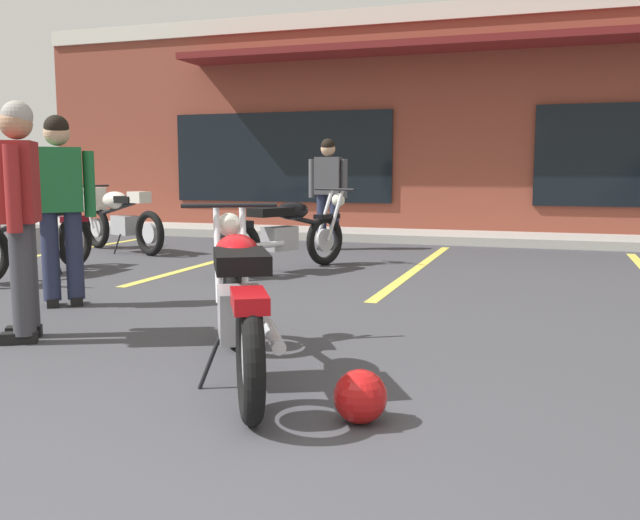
# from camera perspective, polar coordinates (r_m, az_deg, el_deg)

# --- Properties ---
(ground_plane) EXTENTS (80.00, 80.00, 0.00)m
(ground_plane) POSITION_cam_1_polar(r_m,az_deg,el_deg) (5.32, 1.36, -5.62)
(ground_plane) COLOR #3D3D42
(sidewalk_kerb) EXTENTS (22.00, 1.80, 0.14)m
(sidewalk_kerb) POSITION_cam_1_polar(r_m,az_deg,el_deg) (12.14, 11.19, 1.95)
(sidewalk_kerb) COLOR #A8A59E
(sidewalk_kerb) RESTS_ON ground_plane
(brick_storefront_building) EXTENTS (17.15, 7.05, 4.10)m
(brick_storefront_building) POSITION_cam_1_polar(r_m,az_deg,el_deg) (15.61, 13.06, 10.37)
(brick_storefront_building) COLOR brown
(brick_storefront_building) RESTS_ON ground_plane
(painted_stall_lines) EXTENTS (10.76, 4.80, 0.01)m
(painted_stall_lines) POSITION_cam_1_polar(r_m,az_deg,el_deg) (8.62, 8.12, -0.63)
(painted_stall_lines) COLOR #DBCC4C
(painted_stall_lines) RESTS_ON ground_plane
(motorcycle_foreground_classic) EXTENTS (1.28, 1.91, 0.98)m
(motorcycle_foreground_classic) POSITION_cam_1_polar(r_m,az_deg,el_deg) (3.99, -6.70, -3.26)
(motorcycle_foreground_classic) COLOR black
(motorcycle_foreground_classic) RESTS_ON ground_plane
(motorcycle_silver_naked) EXTENTS (1.14, 1.98, 0.98)m
(motorcycle_silver_naked) POSITION_cam_1_polar(r_m,az_deg,el_deg) (8.23, -2.83, 2.28)
(motorcycle_silver_naked) COLOR black
(motorcycle_silver_naked) RESTS_ON ground_plane
(motorcycle_blue_standard) EXTENTS (1.98, 1.15, 0.98)m
(motorcycle_blue_standard) POSITION_cam_1_polar(r_m,az_deg,el_deg) (10.69, -16.42, 3.53)
(motorcycle_blue_standard) COLOR black
(motorcycle_blue_standard) RESTS_ON ground_plane
(motorcycle_green_cafe_racer) EXTENTS (0.66, 2.11, 0.98)m
(motorcycle_green_cafe_racer) POSITION_cam_1_polar(r_m,az_deg,el_deg) (8.52, -22.72, 1.89)
(motorcycle_green_cafe_racer) COLOR black
(motorcycle_green_cafe_racer) RESTS_ON ground_plane
(person_in_black_shirt) EXTENTS (0.42, 0.56, 1.68)m
(person_in_black_shirt) POSITION_cam_1_polar(r_m,az_deg,el_deg) (5.23, -23.56, 4.09)
(person_in_black_shirt) COLOR black
(person_in_black_shirt) RESTS_ON ground_plane
(person_by_back_row) EXTENTS (0.52, 0.47, 1.68)m
(person_by_back_row) POSITION_cam_1_polar(r_m,az_deg,el_deg) (6.45, -20.74, 4.74)
(person_by_back_row) COLOR black
(person_by_back_row) RESTS_ON ground_plane
(person_near_building) EXTENTS (0.61, 0.29, 1.68)m
(person_near_building) POSITION_cam_1_polar(r_m,az_deg,el_deg) (10.46, 0.67, 6.06)
(person_near_building) COLOR black
(person_near_building) RESTS_ON ground_plane
(helmet_on_pavement) EXTENTS (0.26, 0.26, 0.26)m
(helmet_on_pavement) POSITION_cam_1_polar(r_m,az_deg,el_deg) (3.35, 3.37, -11.21)
(helmet_on_pavement) COLOR #B71414
(helmet_on_pavement) RESTS_ON ground_plane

